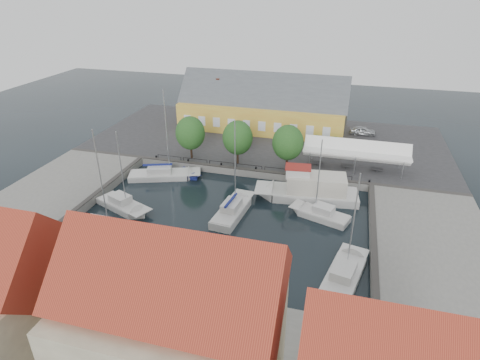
{
  "coord_description": "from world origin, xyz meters",
  "views": [
    {
      "loc": [
        12.18,
        -38.1,
        24.42
      ],
      "look_at": [
        0.0,
        6.0,
        1.5
      ],
      "focal_mm": 30.0,
      "sensor_mm": 36.0,
      "label": 1
    }
  ],
  "objects_px": {
    "east_boat_a": "(321,216)",
    "launch_nw": "(188,175)",
    "west_boat_a": "(163,176)",
    "west_boat_d": "(102,232)",
    "car_silver": "(363,131)",
    "car_red": "(242,141)",
    "center_sailboat": "(233,212)",
    "launch_sw": "(67,249)",
    "warehouse": "(260,108)",
    "east_boat_c": "(343,277)",
    "trawler": "(310,191)",
    "tent_canopy": "(356,151)",
    "west_boat_c": "(123,206)"
  },
  "relations": [
    {
      "from": "east_boat_c",
      "to": "launch_nw",
      "type": "bearing_deg",
      "value": 143.12
    },
    {
      "from": "east_boat_a",
      "to": "launch_nw",
      "type": "distance_m",
      "value": 19.87
    },
    {
      "from": "car_silver",
      "to": "east_boat_c",
      "type": "relative_size",
      "value": 0.39
    },
    {
      "from": "east_boat_c",
      "to": "west_boat_c",
      "type": "height_order",
      "value": "east_boat_c"
    },
    {
      "from": "west_boat_a",
      "to": "west_boat_d",
      "type": "relative_size",
      "value": 1.03
    },
    {
      "from": "car_red",
      "to": "west_boat_d",
      "type": "bearing_deg",
      "value": -114.29
    },
    {
      "from": "center_sailboat",
      "to": "west_boat_d",
      "type": "distance_m",
      "value": 14.46
    },
    {
      "from": "east_boat_a",
      "to": "west_boat_d",
      "type": "bearing_deg",
      "value": -156.82
    },
    {
      "from": "center_sailboat",
      "to": "east_boat_a",
      "type": "height_order",
      "value": "center_sailboat"
    },
    {
      "from": "car_silver",
      "to": "car_red",
      "type": "xyz_separation_m",
      "value": [
        -18.36,
        -9.78,
        -0.08
      ]
    },
    {
      "from": "center_sailboat",
      "to": "trawler",
      "type": "bearing_deg",
      "value": 37.4
    },
    {
      "from": "center_sailboat",
      "to": "east_boat_a",
      "type": "relative_size",
      "value": 1.17
    },
    {
      "from": "tent_canopy",
      "to": "east_boat_a",
      "type": "relative_size",
      "value": 1.4
    },
    {
      "from": "west_boat_a",
      "to": "launch_nw",
      "type": "distance_m",
      "value": 3.4
    },
    {
      "from": "warehouse",
      "to": "east_boat_c",
      "type": "xyz_separation_m",
      "value": [
        16.23,
        -36.41,
        -4.17
      ]
    },
    {
      "from": "west_boat_a",
      "to": "warehouse",
      "type": "bearing_deg",
      "value": 68.1
    },
    {
      "from": "west_boat_c",
      "to": "west_boat_a",
      "type": "bearing_deg",
      "value": 83.54
    },
    {
      "from": "car_red",
      "to": "west_boat_c",
      "type": "xyz_separation_m",
      "value": [
        -8.98,
        -21.16,
        -1.38
      ]
    },
    {
      "from": "launch_sw",
      "to": "warehouse",
      "type": "bearing_deg",
      "value": 74.59
    },
    {
      "from": "warehouse",
      "to": "west_boat_d",
      "type": "distance_m",
      "value": 37.17
    },
    {
      "from": "car_red",
      "to": "launch_sw",
      "type": "height_order",
      "value": "car_red"
    },
    {
      "from": "tent_canopy",
      "to": "center_sailboat",
      "type": "distance_m",
      "value": 19.88
    },
    {
      "from": "east_boat_c",
      "to": "east_boat_a",
      "type": "bearing_deg",
      "value": 106.35
    },
    {
      "from": "car_red",
      "to": "launch_sw",
      "type": "bearing_deg",
      "value": -115.58
    },
    {
      "from": "west_boat_a",
      "to": "launch_nw",
      "type": "bearing_deg",
      "value": 25.97
    },
    {
      "from": "west_boat_d",
      "to": "launch_nw",
      "type": "bearing_deg",
      "value": 77.85
    },
    {
      "from": "center_sailboat",
      "to": "launch_sw",
      "type": "relative_size",
      "value": 2.2
    },
    {
      "from": "tent_canopy",
      "to": "launch_nw",
      "type": "height_order",
      "value": "tent_canopy"
    },
    {
      "from": "trawler",
      "to": "east_boat_a",
      "type": "relative_size",
      "value": 1.31
    },
    {
      "from": "trawler",
      "to": "launch_sw",
      "type": "relative_size",
      "value": 2.46
    },
    {
      "from": "trawler",
      "to": "car_red",
      "type": "bearing_deg",
      "value": 133.76
    },
    {
      "from": "launch_nw",
      "to": "warehouse",
      "type": "bearing_deg",
      "value": 74.39
    },
    {
      "from": "center_sailboat",
      "to": "west_boat_a",
      "type": "xyz_separation_m",
      "value": [
        -12.0,
        6.8,
        -0.09
      ]
    },
    {
      "from": "car_silver",
      "to": "west_boat_a",
      "type": "relative_size",
      "value": 0.33
    },
    {
      "from": "launch_nw",
      "to": "car_red",
      "type": "bearing_deg",
      "value": 65.45
    },
    {
      "from": "east_boat_a",
      "to": "car_red",
      "type": "bearing_deg",
      "value": 129.31
    },
    {
      "from": "east_boat_c",
      "to": "launch_nw",
      "type": "xyz_separation_m",
      "value": [
        -21.83,
        16.38,
        -0.17
      ]
    },
    {
      "from": "trawler",
      "to": "east_boat_c",
      "type": "bearing_deg",
      "value": -71.98
    },
    {
      "from": "warehouse",
      "to": "car_silver",
      "type": "bearing_deg",
      "value": 1.67
    },
    {
      "from": "east_boat_a",
      "to": "west_boat_a",
      "type": "distance_m",
      "value": 22.43
    },
    {
      "from": "west_boat_a",
      "to": "launch_sw",
      "type": "bearing_deg",
      "value": -96.99
    },
    {
      "from": "east_boat_a",
      "to": "launch_sw",
      "type": "xyz_separation_m",
      "value": [
        -24.09,
        -12.97,
        -0.17
      ]
    },
    {
      "from": "center_sailboat",
      "to": "west_boat_a",
      "type": "distance_m",
      "value": 13.8
    },
    {
      "from": "center_sailboat",
      "to": "west_boat_c",
      "type": "relative_size",
      "value": 1.12
    },
    {
      "from": "center_sailboat",
      "to": "west_boat_d",
      "type": "relative_size",
      "value": 0.94
    },
    {
      "from": "warehouse",
      "to": "center_sailboat",
      "type": "xyz_separation_m",
      "value": [
        3.36,
        -28.32,
        -4.06
      ]
    },
    {
      "from": "east_boat_a",
      "to": "launch_nw",
      "type": "bearing_deg",
      "value": 161.62
    },
    {
      "from": "warehouse",
      "to": "west_boat_a",
      "type": "xyz_separation_m",
      "value": [
        -8.65,
        -21.52,
        -4.16
      ]
    },
    {
      "from": "car_red",
      "to": "west_boat_a",
      "type": "xyz_separation_m",
      "value": [
        -7.97,
        -12.25,
        -1.37
      ]
    },
    {
      "from": "trawler",
      "to": "launch_nw",
      "type": "relative_size",
      "value": 3.08
    }
  ]
}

